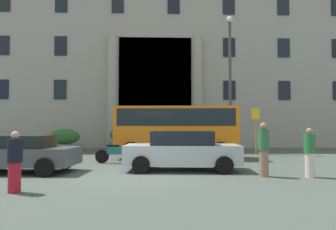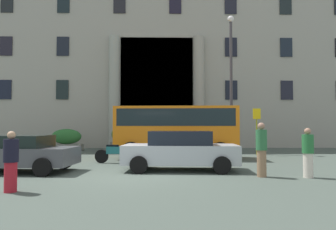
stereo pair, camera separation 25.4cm
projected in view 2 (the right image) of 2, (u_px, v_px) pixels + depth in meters
ground_plane at (128, 177)px, 10.28m from camera, size 80.00×64.00×0.12m
office_building_facade at (150, 35)px, 28.12m from camera, size 37.53×9.67×20.11m
orange_minibus at (176, 127)px, 15.87m from camera, size 6.27×2.92×2.64m
bus_stop_sign at (257, 126)px, 17.51m from camera, size 0.44×0.08×2.66m
hedge_planter_entrance_left at (169, 140)px, 21.13m from camera, size 1.54×0.93×1.45m
hedge_planter_west at (123, 139)px, 21.15m from camera, size 1.62×0.77×1.62m
hedge_planter_east at (66, 140)px, 20.44m from camera, size 2.07×0.90×1.47m
parked_sedan_far at (180, 150)px, 11.47m from camera, size 4.32×2.17×1.47m
parked_hatchback_near at (16, 153)px, 11.03m from camera, size 4.27×2.26×1.32m
motorcycle_far_end at (189, 153)px, 13.49m from camera, size 2.03×0.58×0.89m
motorcycle_near_kerb at (115, 153)px, 13.69m from camera, size 1.95×0.55×0.89m
pedestrian_woman_with_bag at (11, 162)px, 7.69m from camera, size 0.36×0.36×1.52m
pedestrian_woman_dark_dress at (308, 153)px, 9.85m from camera, size 0.36×0.36×1.59m
pedestrian_child_trailing at (261, 149)px, 10.01m from camera, size 0.36×0.36×1.76m
lamppost_plaza_centre at (231, 74)px, 18.99m from camera, size 0.40×0.40×8.52m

